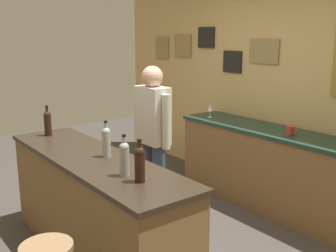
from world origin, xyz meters
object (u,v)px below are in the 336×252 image
Objects in this scene: wine_bottle_d at (140,163)px; wine_glass_a at (210,109)px; bartender at (153,135)px; wine_bottle_a at (48,122)px; wine_bottle_b at (106,141)px; coffee_mug at (290,131)px; wine_bottle_c at (124,158)px.

wine_bottle_d reaches higher than wine_glass_a.
bartender reaches higher than wine_bottle_d.
wine_bottle_b is (0.99, 0.11, 0.00)m from wine_bottle_a.
coffee_mug is at bearing 58.15° from bartender.
wine_bottle_c is at bearing -0.55° from wine_bottle_a.
coffee_mug is (-0.04, 2.01, -0.11)m from wine_bottle_c.
bartender is 5.29× the size of wine_bottle_c.
wine_bottle_c is 0.17m from wine_bottle_d.
wine_bottle_a is 1.64m from wine_bottle_d.
bartender is 5.29× the size of wine_bottle_b.
wine_bottle_a and wine_bottle_b have the same top height.
coffee_mug is (0.75, 1.20, 0.01)m from bartender.
wine_glass_a is (-1.38, 1.98, -0.05)m from wine_bottle_d.
wine_glass_a is at bearing 111.33° from wine_bottle_b.
wine_bottle_a is at bearing 179.45° from wine_bottle_c.
wine_bottle_b and wine_bottle_c have the same top height.
wine_bottle_b and wine_bottle_d have the same top height.
wine_bottle_a and wine_bottle_d have the same top height.
wine_bottle_d is at bearing -83.91° from coffee_mug.
wine_bottle_b is at bearing -103.17° from coffee_mug.
wine_bottle_b is at bearing 165.53° from wine_bottle_c.
coffee_mug is at bearing 96.09° from wine_bottle_d.
wine_bottle_d is at bearing 6.06° from wine_bottle_c.
wine_glass_a reaches higher than coffee_mug.
wine_bottle_a is (-0.68, -0.80, 0.12)m from bartender.
wine_bottle_b reaches higher than coffee_mug.
bartender is 5.29× the size of wine_bottle_d.
wine_bottle_c reaches higher than coffee_mug.
bartender is 10.45× the size of wine_glass_a.
coffee_mug is (-0.21, 1.99, -0.11)m from wine_bottle_d.
bartender is 0.76m from wine_bottle_b.
bartender reaches higher than wine_bottle_a.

